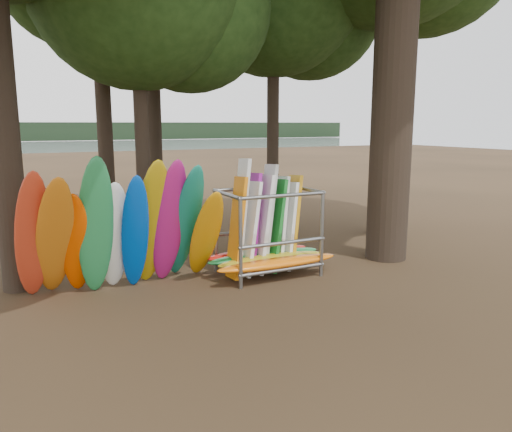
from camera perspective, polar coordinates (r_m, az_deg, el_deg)
name	(u,v)px	position (r m, az deg, el deg)	size (l,w,h in m)	color
ground	(268,289)	(11.45, 1.36, -8.33)	(120.00, 120.00, 0.00)	#47331E
lake	(51,153)	(69.86, -22.41, 6.69)	(160.00, 160.00, 0.00)	gray
far_shore	(31,132)	(119.70, -24.32, 8.78)	(160.00, 4.00, 4.00)	black
kayak_row	(124,231)	(11.29, -14.88, -1.72)	(4.47, 2.14, 3.19)	red
storage_rack	(267,235)	(12.33, 1.31, -2.20)	(3.19, 1.62, 2.89)	gray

